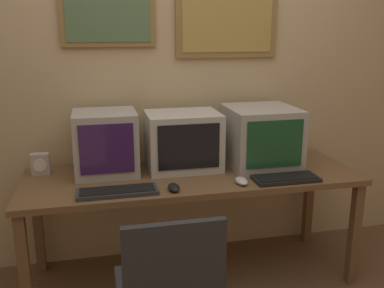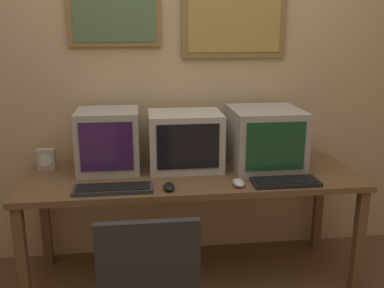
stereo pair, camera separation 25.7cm
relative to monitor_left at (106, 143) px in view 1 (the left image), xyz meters
The scene contains 10 objects.
wall_back 0.70m from the monitor_left, 27.73° to the left, with size 8.00×0.08×2.60m.
desk 0.59m from the monitor_left, 16.14° to the right, with size 2.03×0.69×0.70m.
monitor_left is the anchor object (origin of this frame).
monitor_center 0.48m from the monitor_left, ahead, with size 0.45×0.36×0.36m.
monitor_right 0.98m from the monitor_left, ahead, with size 0.43×0.45×0.38m.
keyboard_main 0.41m from the monitor_left, 83.70° to the right, with size 0.43×0.15×0.03m.
keyboard_side 1.10m from the monitor_left, 20.45° to the right, with size 0.38×0.17×0.03m.
mouse_near_keyboard 0.55m from the monitor_left, 48.42° to the right, with size 0.06×0.12×0.03m.
mouse_far_corner 0.85m from the monitor_left, 26.95° to the right, with size 0.07×0.12×0.04m.
desk_clock 0.42m from the monitor_left, behind, with size 0.11×0.06×0.13m.
Camera 1 is at (-0.55, -1.69, 1.56)m, focal length 40.00 mm.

